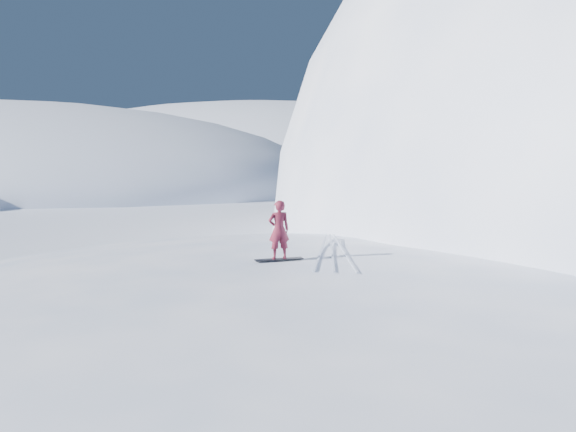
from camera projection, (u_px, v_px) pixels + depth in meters
The scene contains 8 objects.
ground at pixel (335, 397), 11.23m from camera, with size 400.00×400.00×0.00m, color white.
near_ridge at pixel (390, 351), 13.87m from camera, with size 36.00×28.00×4.80m, color white.
peak_shoulder at pixel (576, 252), 27.98m from camera, with size 28.00×24.00×18.00m, color white.
far_ridge_c at pixel (247, 177), 126.93m from camera, with size 140.00×90.00×36.00m, color white.
wind_bumps at pixel (327, 358), 13.41m from camera, with size 16.00×14.40×1.00m.
snowboard at pixel (279, 259), 14.17m from camera, with size 1.35×0.25×0.02m, color black.
snowboarder at pixel (279, 230), 14.07m from camera, with size 0.59×0.39×1.62m, color maroon.
board_tracks at pixel (332, 249), 15.61m from camera, with size 1.89×5.96×0.04m.
Camera 1 is at (1.66, -10.61, 5.27)m, focal length 32.00 mm.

